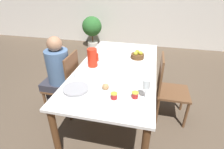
{
  "coord_description": "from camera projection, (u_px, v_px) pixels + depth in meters",
  "views": [
    {
      "loc": [
        0.4,
        -2.05,
        1.79
      ],
      "look_at": [
        0.0,
        -0.3,
        0.79
      ],
      "focal_mm": 28.0,
      "sensor_mm": 36.0,
      "label": 1
    }
  ],
  "objects": [
    {
      "name": "ground_plane",
      "position": [
        116.0,
        110.0,
        2.7
      ],
      "size": [
        20.0,
        20.0,
        0.0
      ],
      "primitive_type": "plane",
      "color": "brown"
    },
    {
      "name": "dining_table",
      "position": [
        117.0,
        73.0,
        2.38
      ],
      "size": [
        1.03,
        2.01,
        0.74
      ],
      "color": "white",
      "rests_on": "ground_plane"
    },
    {
      "name": "chair_person_side",
      "position": [
        66.0,
        83.0,
        2.46
      ],
      "size": [
        0.42,
        0.42,
        0.93
      ],
      "rotation": [
        0.0,
        0.0,
        1.57
      ],
      "color": "brown",
      "rests_on": "ground_plane"
    },
    {
      "name": "chair_opposite",
      "position": [
        168.0,
        88.0,
        2.36
      ],
      "size": [
        0.42,
        0.42,
        0.93
      ],
      "rotation": [
        0.0,
        0.0,
        -1.57
      ],
      "color": "brown",
      "rests_on": "ground_plane"
    },
    {
      "name": "person_seated",
      "position": [
        57.0,
        71.0,
        2.35
      ],
      "size": [
        0.39,
        0.41,
        1.17
      ],
      "rotation": [
        0.0,
        0.0,
        1.57
      ],
      "color": "#33333D",
      "rests_on": "ground_plane"
    },
    {
      "name": "red_pitcher",
      "position": [
        92.0,
        58.0,
        2.31
      ],
      "size": [
        0.15,
        0.13,
        0.25
      ],
      "color": "red",
      "rests_on": "dining_table"
    },
    {
      "name": "wine_glass_water",
      "position": [
        146.0,
        85.0,
        1.66
      ],
      "size": [
        0.07,
        0.07,
        0.21
      ],
      "color": "white",
      "rests_on": "dining_table"
    },
    {
      "name": "teacup_near_person",
      "position": [
        76.0,
        75.0,
        2.09
      ],
      "size": [
        0.12,
        0.12,
        0.07
      ],
      "color": "silver",
      "rests_on": "dining_table"
    },
    {
      "name": "teacup_across",
      "position": [
        119.0,
        55.0,
        2.62
      ],
      "size": [
        0.12,
        0.12,
        0.07
      ],
      "color": "silver",
      "rests_on": "dining_table"
    },
    {
      "name": "serving_tray",
      "position": [
        76.0,
        89.0,
        1.85
      ],
      "size": [
        0.28,
        0.28,
        0.03
      ],
      "color": "#9E9EA3",
      "rests_on": "dining_table"
    },
    {
      "name": "bread_plate",
      "position": [
        105.0,
        88.0,
        1.86
      ],
      "size": [
        0.19,
        0.19,
        0.07
      ],
      "color": "silver",
      "rests_on": "dining_table"
    },
    {
      "name": "jam_jar_amber",
      "position": [
        114.0,
        96.0,
        1.71
      ],
      "size": [
        0.07,
        0.07,
        0.06
      ],
      "color": "#A81E1E",
      "rests_on": "dining_table"
    },
    {
      "name": "jam_jar_red",
      "position": [
        135.0,
        95.0,
        1.73
      ],
      "size": [
        0.07,
        0.07,
        0.06
      ],
      "color": "#A81E1E",
      "rests_on": "dining_table"
    },
    {
      "name": "fruit_bowl",
      "position": [
        138.0,
        55.0,
        2.57
      ],
      "size": [
        0.19,
        0.19,
        0.12
      ],
      "color": "brown",
      "rests_on": "dining_table"
    },
    {
      "name": "potted_plant",
      "position": [
        92.0,
        28.0,
        4.88
      ],
      "size": [
        0.54,
        0.54,
        0.87
      ],
      "color": "beige",
      "rests_on": "ground_plane"
    }
  ]
}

